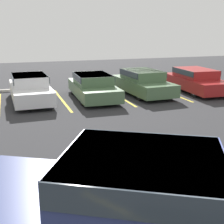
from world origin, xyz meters
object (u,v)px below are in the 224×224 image
Objects in this scene: wheel_stop_curb at (5,91)px; parked_sedan_b at (30,88)px; parked_sedan_c at (93,86)px; pickup_truck at (164,219)px; parked_sedan_d at (143,82)px; parked_sedan_e at (196,80)px.

parked_sedan_b is at bearing -67.51° from wheel_stop_curb.
parked_sedan_c is 5.29m from wheel_stop_curb.
parked_sedan_c is (2.10, 11.56, -0.26)m from pickup_truck.
pickup_truck is at bearing 2.97° from parked_sedan_b.
parked_sedan_d is 3.13m from parked_sedan_e.
parked_sedan_e is (3.12, -0.22, -0.02)m from parked_sedan_d.
pickup_truck is 3.16× the size of wheel_stop_curb.
pickup_truck is at bearing -8.59° from parked_sedan_c.
parked_sedan_b is 8.96m from parked_sedan_e.
parked_sedan_e is at bearing 86.13° from parked_sedan_b.
parked_sedan_c reaches higher than wheel_stop_curb.
parked_sedan_d is at bearing -23.00° from wheel_stop_curb.
wheel_stop_curb is (-4.23, 3.13, -0.58)m from parked_sedan_c.
parked_sedan_d is at bearing 87.06° from parked_sedan_b.
pickup_truck is 11.75m from parked_sedan_c.
pickup_truck is at bearing -25.33° from parked_sedan_d.
parked_sedan_e is (8.00, 11.50, -0.24)m from pickup_truck.
wheel_stop_curb is at bearing -105.47° from parked_sedan_e.
pickup_truck is 12.70m from parked_sedan_d.
parked_sedan_e is at bearing 84.59° from pickup_truck.
parked_sedan_c is at bearing -88.54° from parked_sedan_e.
parked_sedan_e is at bearing 91.14° from parked_sedan_c.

